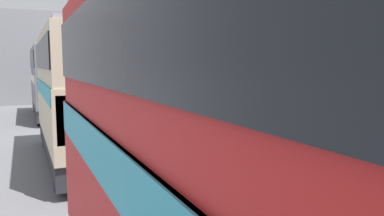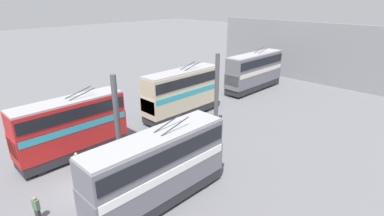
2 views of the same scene
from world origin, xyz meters
name	(u,v)px [view 2 (image 2 of 2)]	position (x,y,z in m)	size (l,w,h in m)	color
ground_plane	(81,190)	(0.00, 0.00, 0.00)	(240.00, 240.00, 0.00)	slate
depot_back_wall	(320,54)	(39.25, 0.00, 4.61)	(0.50, 36.00, 9.22)	gray
support_column_near	(118,128)	(3.38, 0.00, 3.80)	(0.76, 0.76, 7.85)	#4C4C51
support_column_far	(217,94)	(14.73, 0.00, 3.80)	(0.76, 0.76, 7.85)	#4C4C51
bus_left_near	(158,166)	(3.04, -5.01, 2.84)	(10.02, 2.54, 5.62)	black
bus_right_near	(71,125)	(1.93, 5.01, 2.91)	(9.09, 2.54, 5.73)	black
bus_right_mid	(182,91)	(14.74, 5.01, 3.04)	(9.80, 2.54, 5.98)	black
bus_right_far	(254,70)	(29.09, 5.01, 3.03)	(10.69, 2.54, 5.94)	black
person_aisle_foreground	(37,208)	(-3.26, -1.01, 0.91)	(0.36, 0.47, 1.72)	#2D2D33
person_by_right_row	(77,162)	(0.96, 2.46, 0.88)	(0.48, 0.43, 1.66)	#473D33
oil_drum	(152,178)	(4.02, -3.00, 0.47)	(0.60, 0.60, 0.95)	#424C56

